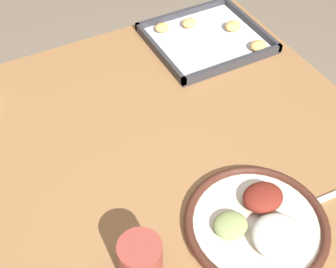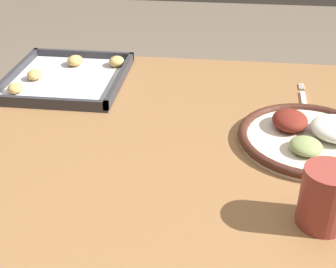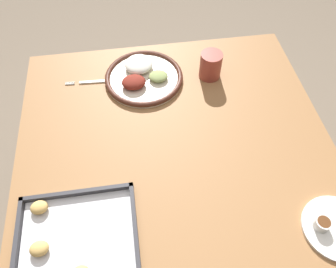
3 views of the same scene
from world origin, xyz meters
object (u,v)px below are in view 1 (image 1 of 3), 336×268
object	(u,v)px
fork	(326,198)
baking_tray	(208,38)
drinking_cup	(141,261)
dinner_plate	(259,224)

from	to	relation	value
fork	baking_tray	distance (m)	0.62
baking_tray	drinking_cup	world-z (taller)	drinking_cup
dinner_plate	fork	size ratio (longest dim) A/B	1.35
dinner_plate	drinking_cup	world-z (taller)	drinking_cup
drinking_cup	fork	bearing A→B (deg)	-3.72
dinner_plate	baking_tray	world-z (taller)	dinner_plate
fork	dinner_plate	bearing A→B (deg)	-179.81
fork	drinking_cup	world-z (taller)	drinking_cup
fork	drinking_cup	distance (m)	0.43
dinner_plate	drinking_cup	distance (m)	0.26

